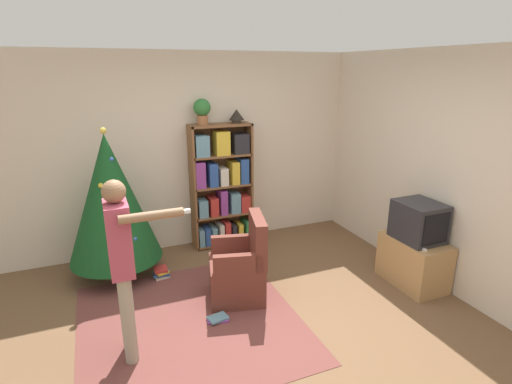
{
  "coord_description": "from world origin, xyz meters",
  "views": [
    {
      "loc": [
        -1.31,
        -2.96,
        2.38
      ],
      "look_at": [
        0.32,
        0.99,
        1.05
      ],
      "focal_mm": 28.0,
      "sensor_mm": 36.0,
      "label": 1
    }
  ],
  "objects_px": {
    "television": "(419,221)",
    "standing_person": "(122,257)",
    "bookshelf": "(222,187)",
    "christmas_tree": "(111,199)",
    "armchair": "(240,270)",
    "potted_plant": "(202,110)",
    "table_lamp": "(237,115)"
  },
  "relations": [
    {
      "from": "television",
      "to": "standing_person",
      "type": "bearing_deg",
      "value": -179.71
    },
    {
      "from": "television",
      "to": "table_lamp",
      "type": "distance_m",
      "value": 2.59
    },
    {
      "from": "standing_person",
      "to": "potted_plant",
      "type": "distance_m",
      "value": 2.45
    },
    {
      "from": "christmas_tree",
      "to": "armchair",
      "type": "xyz_separation_m",
      "value": [
        1.19,
        -1.03,
        -0.63
      ]
    },
    {
      "from": "television",
      "to": "standing_person",
      "type": "xyz_separation_m",
      "value": [
        -3.11,
        -0.02,
        0.16
      ]
    },
    {
      "from": "table_lamp",
      "to": "potted_plant",
      "type": "bearing_deg",
      "value": 180.0
    },
    {
      "from": "television",
      "to": "bookshelf",
      "type": "bearing_deg",
      "value": 131.49
    },
    {
      "from": "potted_plant",
      "to": "table_lamp",
      "type": "relative_size",
      "value": 1.64
    },
    {
      "from": "potted_plant",
      "to": "table_lamp",
      "type": "height_order",
      "value": "potted_plant"
    },
    {
      "from": "table_lamp",
      "to": "bookshelf",
      "type": "bearing_deg",
      "value": -178.52
    },
    {
      "from": "bookshelf",
      "to": "potted_plant",
      "type": "bearing_deg",
      "value": 178.48
    },
    {
      "from": "television",
      "to": "potted_plant",
      "type": "distance_m",
      "value": 2.9
    },
    {
      "from": "standing_person",
      "to": "potted_plant",
      "type": "relative_size",
      "value": 4.78
    },
    {
      "from": "bookshelf",
      "to": "potted_plant",
      "type": "relative_size",
      "value": 5.13
    },
    {
      "from": "television",
      "to": "table_lamp",
      "type": "bearing_deg",
      "value": 127.17
    },
    {
      "from": "standing_person",
      "to": "potted_plant",
      "type": "bearing_deg",
      "value": 147.34
    },
    {
      "from": "christmas_tree",
      "to": "potted_plant",
      "type": "bearing_deg",
      "value": 17.34
    },
    {
      "from": "armchair",
      "to": "potted_plant",
      "type": "relative_size",
      "value": 2.8
    },
    {
      "from": "standing_person",
      "to": "armchair",
      "type": "bearing_deg",
      "value": 112.51
    },
    {
      "from": "potted_plant",
      "to": "standing_person",
      "type": "bearing_deg",
      "value": -122.34
    },
    {
      "from": "christmas_tree",
      "to": "potted_plant",
      "type": "height_order",
      "value": "potted_plant"
    },
    {
      "from": "television",
      "to": "potted_plant",
      "type": "xyz_separation_m",
      "value": [
        -1.9,
        1.9,
        1.11
      ]
    },
    {
      "from": "bookshelf",
      "to": "standing_person",
      "type": "bearing_deg",
      "value": -127.05
    },
    {
      "from": "armchair",
      "to": "standing_person",
      "type": "bearing_deg",
      "value": -53.1
    },
    {
      "from": "bookshelf",
      "to": "potted_plant",
      "type": "xyz_separation_m",
      "value": [
        -0.23,
        0.01,
        1.04
      ]
    },
    {
      "from": "bookshelf",
      "to": "television",
      "type": "bearing_deg",
      "value": -48.51
    },
    {
      "from": "christmas_tree",
      "to": "potted_plant",
      "type": "distance_m",
      "value": 1.57
    },
    {
      "from": "standing_person",
      "to": "table_lamp",
      "type": "height_order",
      "value": "table_lamp"
    },
    {
      "from": "bookshelf",
      "to": "television",
      "type": "height_order",
      "value": "bookshelf"
    },
    {
      "from": "armchair",
      "to": "potted_plant",
      "type": "xyz_separation_m",
      "value": [
        0.02,
        1.41,
        1.55
      ]
    },
    {
      "from": "bookshelf",
      "to": "christmas_tree",
      "type": "relative_size",
      "value": 0.95
    },
    {
      "from": "standing_person",
      "to": "television",
      "type": "bearing_deg",
      "value": 89.96
    }
  ]
}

